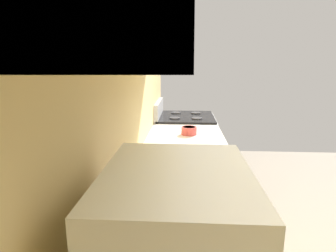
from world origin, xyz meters
name	(u,v)px	position (x,y,z in m)	size (l,w,h in m)	color
wall_back	(113,101)	(0.00, 1.67, 1.28)	(4.17, 0.12, 2.55)	#DEBF7B
oven_range	(185,155)	(1.62, 1.30, 0.46)	(0.71, 0.64, 1.06)	#B7BABF
microwave	(177,229)	(-0.73, 1.33, 1.05)	(0.46, 0.37, 0.32)	white
bowl	(189,130)	(0.89, 1.27, 0.92)	(0.13, 0.13, 0.06)	#D84C47
kettle	(193,189)	(-0.30, 1.27, 0.95)	(0.16, 0.12, 0.16)	red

